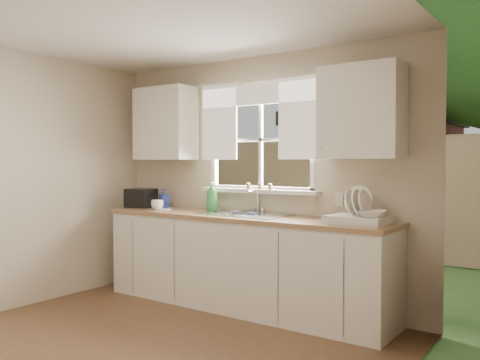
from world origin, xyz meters
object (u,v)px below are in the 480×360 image
Objects in this scene: cup at (157,205)px; black_appliance at (141,198)px; soap_bottle_a at (212,197)px; dish_rack at (358,216)px.

black_appliance is (-0.34, 0.09, 0.05)m from cup.
dish_rack is at bearing -5.46° from soap_bottle_a.
dish_rack reaches higher than soap_bottle_a.
soap_bottle_a is (-1.65, 0.11, 0.09)m from dish_rack.
cup is 0.46× the size of black_appliance.
soap_bottle_a is 0.64m from cup.
dish_rack is 1.63× the size of soap_bottle_a.
dish_rack is 1.65m from soap_bottle_a.
black_appliance is at bearing -175.24° from soap_bottle_a.
dish_rack reaches higher than cup.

